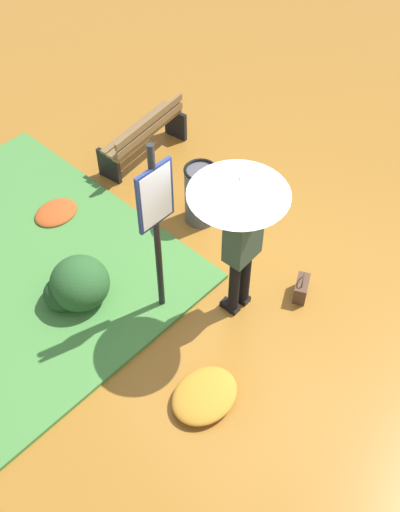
{
  "coord_description": "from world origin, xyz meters",
  "views": [
    {
      "loc": [
        3.49,
        2.64,
        5.62
      ],
      "look_at": [
        0.42,
        -0.23,
        0.85
      ],
      "focal_mm": 43.01,
      "sensor_mm": 36.0,
      "label": 1
    }
  ],
  "objects": [
    {
      "name": "handbag",
      "position": [
        -0.48,
        0.51,
        0.13
      ],
      "size": [
        0.33,
        0.26,
        0.37
      ],
      "color": "#4C3323",
      "rests_on": "ground_plane"
    },
    {
      "name": "ground_plane",
      "position": [
        0.0,
        0.0,
        0.0
      ],
      "size": [
        18.0,
        18.0,
        0.0
      ],
      "primitive_type": "plane",
      "color": "#9E6623"
    },
    {
      "name": "info_sign_post",
      "position": [
        0.71,
        -0.54,
        1.44
      ],
      "size": [
        0.44,
        0.07,
        2.3
      ],
      "color": "black",
      "rests_on": "ground_plane"
    },
    {
      "name": "park_bench",
      "position": [
        -0.97,
        -2.58,
        0.4
      ],
      "size": [
        1.4,
        0.55,
        0.75
      ],
      "color": "black",
      "rests_on": "ground_plane"
    },
    {
      "name": "shrub_cluster",
      "position": [
        1.32,
        -1.29,
        0.28
      ],
      "size": [
        0.74,
        0.67,
        0.6
      ],
      "color": "#285628",
      "rests_on": "ground_plane"
    },
    {
      "name": "leaf_pile_near_person",
      "position": [
        0.64,
        -2.57,
        0.06
      ],
      "size": [
        0.58,
        0.47,
        0.13
      ],
      "color": "#B74C1E",
      "rests_on": "ground_plane"
    },
    {
      "name": "person_with_umbrella",
      "position": [
        0.21,
        0.09,
        1.55
      ],
      "size": [
        0.96,
        0.96,
        2.04
      ],
      "color": "black",
      "rests_on": "ground_plane"
    },
    {
      "name": "leaf_pile_by_bench",
      "position": [
        1.25,
        0.61,
        0.08
      ],
      "size": [
        0.73,
        0.59,
        0.16
      ],
      "color": "#C68428",
      "rests_on": "ground_plane"
    },
    {
      "name": "trash_bin",
      "position": [
        -0.61,
        -1.19,
        0.42
      ],
      "size": [
        0.42,
        0.42,
        0.83
      ],
      "color": "#4C4C51",
      "rests_on": "ground_plane"
    }
  ]
}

